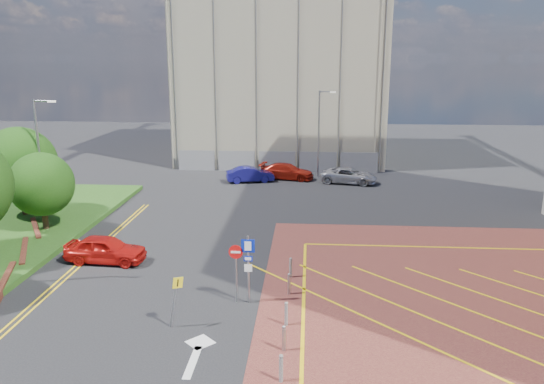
# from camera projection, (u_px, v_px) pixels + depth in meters

# --- Properties ---
(ground) EXTENTS (140.00, 140.00, 0.00)m
(ground) POSITION_uv_depth(u_px,v_px,m) (235.00, 312.00, 23.21)
(ground) COLOR black
(ground) RESTS_ON ground
(retaining_wall) EXTENTS (6.06, 20.33, 0.40)m
(retaining_wall) POSITION_uv_depth(u_px,v_px,m) (1.00, 282.00, 25.90)
(retaining_wall) COLOR brown
(retaining_wall) RESTS_ON ground
(tree_c) EXTENTS (4.00, 4.00, 4.90)m
(tree_c) POSITION_uv_depth(u_px,v_px,m) (41.00, 184.00, 33.03)
(tree_c) COLOR #3D2B1C
(tree_c) RESTS_ON grass_bed
(tree_d) EXTENTS (5.00, 5.00, 6.08)m
(tree_d) POSITION_uv_depth(u_px,v_px,m) (19.00, 164.00, 35.97)
(tree_d) COLOR #3D2B1C
(tree_d) RESTS_ON grass_bed
(lamp_left_far) EXTENTS (1.53, 0.16, 8.00)m
(lamp_left_far) POSITION_uv_depth(u_px,v_px,m) (41.00, 155.00, 34.66)
(lamp_left_far) COLOR #9EA0A8
(lamp_left_far) RESTS_ON grass_bed
(lamp_back) EXTENTS (1.53, 0.16, 8.00)m
(lamp_back) POSITION_uv_depth(u_px,v_px,m) (320.00, 130.00, 48.95)
(lamp_back) COLOR #9EA0A8
(lamp_back) RESTS_ON ground
(sign_cluster) EXTENTS (1.17, 0.12, 3.20)m
(sign_cluster) POSITION_uv_depth(u_px,v_px,m) (244.00, 262.00, 23.67)
(sign_cluster) COLOR #9EA0A8
(sign_cluster) RESTS_ON ground
(warning_sign) EXTENTS (0.64, 0.39, 2.25)m
(warning_sign) POSITION_uv_depth(u_px,v_px,m) (175.00, 295.00, 21.58)
(warning_sign) COLOR #9EA0A8
(warning_sign) RESTS_ON ground
(bollard_row) EXTENTS (0.14, 11.14, 0.90)m
(bollard_row) POSITION_uv_depth(u_px,v_px,m) (285.00, 323.00, 21.33)
(bollard_row) COLOR #9EA0A8
(bollard_row) RESTS_ON forecourt
(construction_building) EXTENTS (21.20, 19.20, 22.00)m
(construction_building) POSITION_uv_depth(u_px,v_px,m) (283.00, 57.00, 59.21)
(construction_building) COLOR #A49D86
(construction_building) RESTS_ON ground
(construction_fence) EXTENTS (21.60, 0.06, 2.00)m
(construction_fence) POSITION_uv_depth(u_px,v_px,m) (287.00, 162.00, 51.92)
(construction_fence) COLOR gray
(construction_fence) RESTS_ON ground
(car_red_left) EXTENTS (4.46, 2.01, 1.49)m
(car_red_left) POSITION_uv_depth(u_px,v_px,m) (106.00, 249.00, 28.79)
(car_red_left) COLOR red
(car_red_left) RESTS_ON ground
(car_blue_back) EXTENTS (4.47, 2.48, 1.39)m
(car_blue_back) POSITION_uv_depth(u_px,v_px,m) (250.00, 174.00, 47.59)
(car_blue_back) COLOR navy
(car_blue_back) RESTS_ON ground
(car_red_back) EXTENTS (5.24, 2.97, 1.43)m
(car_red_back) POSITION_uv_depth(u_px,v_px,m) (287.00, 171.00, 48.76)
(car_red_back) COLOR #A11A0D
(car_red_back) RESTS_ON ground
(car_silver_back) EXTENTS (5.34, 3.32, 1.38)m
(car_silver_back) POSITION_uv_depth(u_px,v_px,m) (349.00, 176.00, 47.15)
(car_silver_back) COLOR #ADACB4
(car_silver_back) RESTS_ON ground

